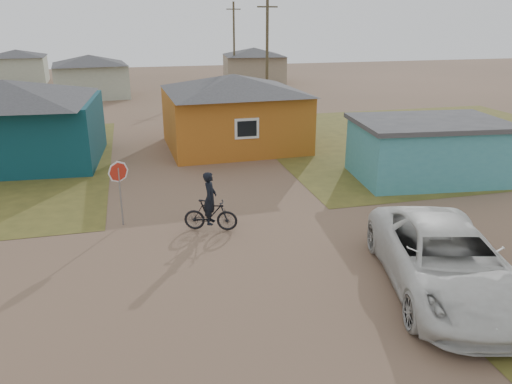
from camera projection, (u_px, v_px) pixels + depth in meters
ground at (249, 274)px, 13.93m from camera, size 120.00×120.00×0.00m
grass_ne at (431, 139)px, 29.01m from camera, size 20.00×18.00×0.00m
house_teal at (9, 121)px, 23.63m from camera, size 8.93×7.08×4.00m
house_yellow at (234, 110)px, 26.62m from camera, size 7.72×6.76×3.90m
shed_turquoise at (427, 149)px, 21.60m from camera, size 6.71×4.93×2.60m
house_pale_west at (91, 75)px, 42.99m from camera, size 7.04×6.15×3.60m
house_beige_east at (254, 65)px, 52.14m from camera, size 6.95×6.05×3.60m
house_pale_north at (18, 66)px, 52.16m from camera, size 6.28×5.81×3.40m
utility_pole_near at (267, 56)px, 34.12m from camera, size 1.40×0.20×8.00m
utility_pole_far at (234, 43)px, 48.97m from camera, size 1.40×0.20×8.00m
stop_sign at (119, 178)px, 16.60m from camera, size 0.74×0.13×2.28m
cyclist at (210, 209)px, 16.51m from camera, size 1.86×1.05×2.03m
vehicle at (446, 260)px, 12.80m from camera, size 4.36×6.81×1.75m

